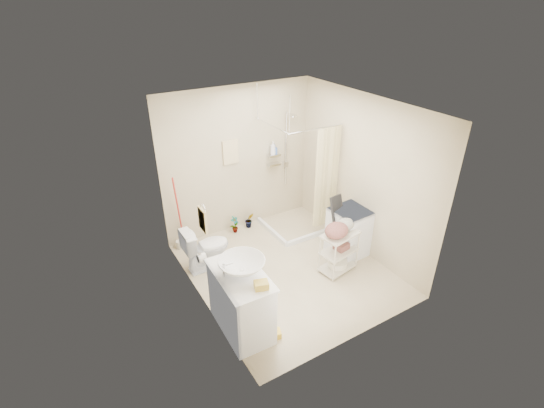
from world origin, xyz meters
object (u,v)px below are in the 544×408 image
(vanity, at_px, (241,302))
(washing_machine, at_px, (349,232))
(laundry_rack, at_px, (339,248))
(toilet, at_px, (206,247))

(vanity, relative_size, washing_machine, 1.23)
(washing_machine, relative_size, laundry_rack, 1.01)
(toilet, bearing_deg, vanity, 174.64)
(toilet, relative_size, laundry_rack, 0.92)
(vanity, distance_m, washing_machine, 2.38)
(vanity, bearing_deg, washing_machine, 16.44)
(washing_machine, bearing_deg, toilet, 155.81)
(washing_machine, height_order, laundry_rack, washing_machine)
(vanity, height_order, washing_machine, vanity)
(washing_machine, bearing_deg, laundry_rack, -150.35)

